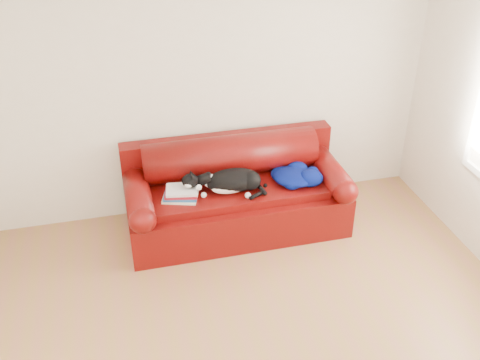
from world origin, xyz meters
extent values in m
plane|color=olive|center=(0.00, 0.00, 0.00)|extent=(4.50, 4.50, 0.00)
cube|color=beige|center=(0.00, 2.00, 1.30)|extent=(4.50, 0.02, 2.60)
cube|color=#400207|center=(0.20, 1.50, 0.21)|extent=(2.10, 0.90, 0.42)
cube|color=#400207|center=(0.20, 1.45, 0.45)|extent=(1.66, 0.62, 0.10)
cylinder|color=black|center=(-0.73, 1.17, 0.03)|extent=(0.06, 0.06, 0.05)
cylinder|color=black|center=(1.13, 1.17, 0.03)|extent=(0.06, 0.06, 0.05)
cylinder|color=black|center=(-0.73, 1.83, 0.03)|extent=(0.06, 0.06, 0.05)
cylinder|color=black|center=(1.13, 1.83, 0.03)|extent=(0.06, 0.06, 0.05)
cube|color=#400207|center=(0.20, 1.86, 0.42)|extent=(2.10, 0.18, 0.85)
cylinder|color=#400207|center=(0.20, 1.75, 0.68)|extent=(1.70, 0.40, 0.40)
cylinder|color=#400207|center=(-0.73, 1.50, 0.54)|extent=(0.24, 0.88, 0.24)
sphere|color=#400207|center=(-0.73, 1.06, 0.54)|extent=(0.24, 0.24, 0.24)
cylinder|color=#400207|center=(1.13, 1.50, 0.54)|extent=(0.24, 0.88, 0.24)
sphere|color=#400207|center=(1.13, 1.06, 0.54)|extent=(0.24, 0.24, 0.24)
cube|color=white|center=(-0.34, 1.39, 0.51)|extent=(0.37, 0.32, 0.02)
cube|color=white|center=(-0.34, 1.39, 0.51)|extent=(0.35, 0.31, 0.02)
cube|color=#1D5CA2|center=(-0.34, 1.39, 0.54)|extent=(0.35, 0.30, 0.02)
cube|color=white|center=(-0.34, 1.39, 0.54)|extent=(0.34, 0.29, 0.02)
cube|color=maroon|center=(-0.34, 1.39, 0.56)|extent=(0.34, 0.28, 0.02)
cube|color=white|center=(-0.34, 1.39, 0.56)|extent=(0.32, 0.27, 0.02)
cube|color=silver|center=(-0.34, 1.39, 0.59)|extent=(0.32, 0.26, 0.02)
cube|color=white|center=(-0.34, 1.39, 0.59)|extent=(0.30, 0.25, 0.02)
ellipsoid|color=black|center=(0.15, 1.40, 0.61)|extent=(0.57, 0.42, 0.21)
ellipsoid|color=white|center=(0.11, 1.35, 0.57)|extent=(0.39, 0.26, 0.13)
ellipsoid|color=white|center=(-0.05, 1.43, 0.61)|extent=(0.18, 0.17, 0.13)
ellipsoid|color=black|center=(0.30, 1.37, 0.59)|extent=(0.26, 0.26, 0.18)
ellipsoid|color=black|center=(-0.17, 1.50, 0.67)|extent=(0.19, 0.18, 0.13)
ellipsoid|color=white|center=(-0.19, 1.46, 0.66)|extent=(0.09, 0.08, 0.05)
sphere|color=#BF7272|center=(-0.21, 1.45, 0.66)|extent=(0.02, 0.02, 0.02)
cone|color=black|center=(-0.17, 1.47, 0.73)|extent=(0.07, 0.06, 0.06)
cone|color=black|center=(-0.14, 1.53, 0.73)|extent=(0.07, 0.06, 0.06)
cylinder|color=black|center=(0.40, 1.30, 0.53)|extent=(0.06, 0.18, 0.05)
sphere|color=white|center=(-0.10, 1.42, 0.52)|extent=(0.05, 0.05, 0.05)
sphere|color=white|center=(0.25, 1.24, 0.52)|extent=(0.05, 0.05, 0.05)
ellipsoid|color=#020746|center=(0.75, 1.40, 0.57)|extent=(0.47, 0.44, 0.13)
ellipsoid|color=#020746|center=(0.88, 1.32, 0.58)|extent=(0.29, 0.26, 0.15)
ellipsoid|color=#020746|center=(0.67, 1.49, 0.55)|extent=(0.29, 0.32, 0.10)
ellipsoid|color=#020746|center=(0.82, 1.51, 0.58)|extent=(0.24, 0.20, 0.15)
ellipsoid|color=#020746|center=(0.69, 1.31, 0.55)|extent=(0.19, 0.20, 0.10)
ellipsoid|color=silver|center=(0.81, 1.32, 0.59)|extent=(0.19, 0.10, 0.04)
camera|label=1|loc=(-0.87, -2.93, 3.31)|focal=42.00mm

